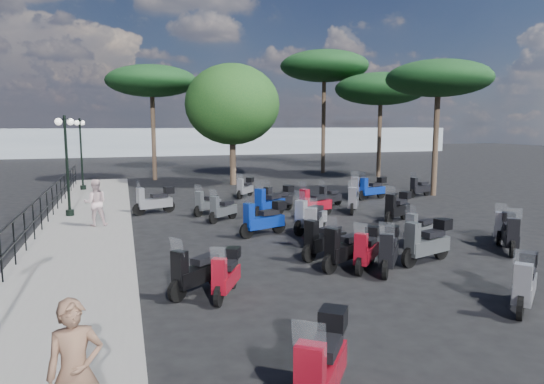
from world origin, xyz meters
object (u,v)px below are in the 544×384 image
object	(u,v)px
scooter_31	(345,250)
pine_1	(381,89)
scooter_10	(278,199)
lamp_post_1	(67,159)
scooter_19	(510,234)
scooter_22	(353,201)
scooter_4	(154,201)
scooter_5	(207,204)
scooter_3	(264,219)
scooter_26	(502,228)
scooter_15	(310,218)
scooter_29	(357,189)
scooter_12	(525,284)
scooter_13	(389,251)
pine_2	(152,81)
scooter_1	(226,276)
scooter_23	(372,189)
scooter_20	(427,243)
scooter_2	(196,273)
scooter_30	(222,210)
broadleaf_tree	(232,105)
woman	(75,373)
scooter_7	(366,250)
scooter_28	(419,188)
scooter_27	(397,208)
scooter_17	(330,197)
pedestrian_far	(95,203)
scooter_8	(324,240)
scooter_14	(420,230)
lamp_post_2	(81,149)
scooter_9	(314,226)
scooter_16	(269,204)
scooter_6	(322,370)
pine_0	(324,67)

from	to	relation	value
scooter_31	pine_1	xyz separation A→B (m)	(11.36, 18.50, 5.33)
scooter_10	lamp_post_1	bearing A→B (deg)	58.61
scooter_19	scooter_22	size ratio (longest dim) A/B	0.93
scooter_4	scooter_5	xyz separation A→B (m)	(1.96, -0.79, -0.08)
scooter_3	scooter_26	world-z (taller)	scooter_3
scooter_15	scooter_29	distance (m)	7.64
scooter_12	scooter_13	xyz separation A→B (m)	(-1.24, 2.89, 0.01)
pine_2	scooter_19	bearing A→B (deg)	-68.23
scooter_5	scooter_12	distance (m)	12.27
scooter_1	scooter_23	world-z (taller)	scooter_23
scooter_20	scooter_22	xyz separation A→B (m)	(1.44, 7.02, -0.06)
scooter_2	scooter_31	distance (m)	3.83
scooter_30	broadleaf_tree	distance (m)	11.63
scooter_23	scooter_30	xyz separation A→B (m)	(-7.80, -3.06, -0.07)
scooter_4	scooter_13	bearing A→B (deg)	-170.42
woman	scooter_30	size ratio (longest dim) A/B	1.28
scooter_7	scooter_28	world-z (taller)	scooter_7
scooter_31	scooter_27	bearing A→B (deg)	-70.96
scooter_30	lamp_post_1	bearing A→B (deg)	28.18
scooter_3	scooter_15	bearing A→B (deg)	-110.83
scooter_2	scooter_17	world-z (taller)	scooter_2
pedestrian_far	scooter_19	distance (m)	12.87
scooter_8	scooter_27	distance (m)	5.73
scooter_12	scooter_19	size ratio (longest dim) A/B	0.94
scooter_15	scooter_14	bearing A→B (deg)	-169.34
scooter_13	scooter_29	size ratio (longest dim) A/B	1.02
lamp_post_2	scooter_31	world-z (taller)	lamp_post_2
pedestrian_far	scooter_9	size ratio (longest dim) A/B	0.99
scooter_14	scooter_16	size ratio (longest dim) A/B	0.93
scooter_27	scooter_29	xyz separation A→B (m)	(1.10, 5.31, -0.04)
scooter_6	scooter_17	xyz separation A→B (m)	(6.18, 13.74, -0.13)
scooter_15	scooter_17	bearing A→B (deg)	-67.02
scooter_13	scooter_23	size ratio (longest dim) A/B	0.87
scooter_5	scooter_26	bearing A→B (deg)	-172.57
scooter_19	scooter_6	bearing A→B (deg)	71.45
scooter_17	scooter_29	distance (m)	2.66
scooter_2	scooter_27	size ratio (longest dim) A/B	0.88
scooter_13	scooter_26	size ratio (longest dim) A/B	1.16
lamp_post_1	scooter_2	distance (m)	10.14
scooter_26	scooter_29	distance (m)	8.82
scooter_17	scooter_23	distance (m)	3.07
scooter_26	scooter_31	distance (m)	5.88
scooter_6	scooter_19	bearing A→B (deg)	-109.56
scooter_10	scooter_30	distance (m)	2.85
scooter_2	scooter_9	world-z (taller)	scooter_9
scooter_22	scooter_6	bearing A→B (deg)	92.39
lamp_post_1	pine_2	world-z (taller)	pine_2
scooter_17	lamp_post_2	bearing A→B (deg)	26.66
scooter_14	pine_0	size ratio (longest dim) A/B	0.17
scooter_3	scooter_12	bearing A→B (deg)	-178.01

